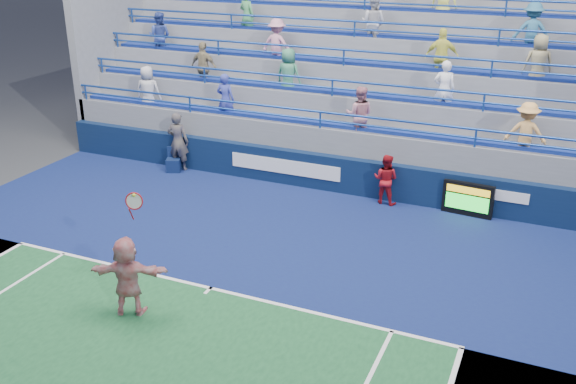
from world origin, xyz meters
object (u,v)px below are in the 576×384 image
at_px(tennis_player, 128,276).
at_px(ball_girl, 386,179).
at_px(judge_chair, 174,164).
at_px(serve_speed_board, 468,199).
at_px(line_judge, 178,141).

height_order(tennis_player, ball_girl, tennis_player).
bearing_deg(judge_chair, serve_speed_board, 1.54).
bearing_deg(ball_girl, line_judge, 5.66).
distance_m(judge_chair, line_judge, 0.75).
relative_size(tennis_player, ball_girl, 1.87).
relative_size(tennis_player, line_judge, 1.42).
height_order(judge_chair, line_judge, line_judge).
relative_size(serve_speed_board, ball_girl, 0.94).
height_order(serve_speed_board, line_judge, line_judge).
relative_size(judge_chair, tennis_player, 0.29).
height_order(serve_speed_board, tennis_player, tennis_player).
bearing_deg(line_judge, ball_girl, 170.79).
distance_m(serve_speed_board, ball_girl, 2.33).
xyz_separation_m(judge_chair, tennis_player, (3.77, -7.48, 0.61)).
distance_m(judge_chair, ball_girl, 7.04).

